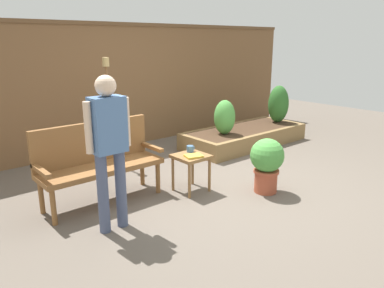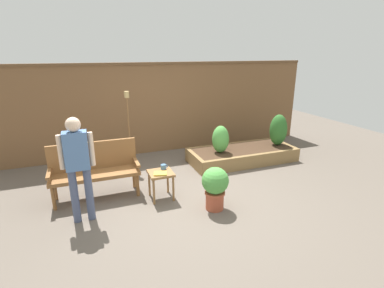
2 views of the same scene
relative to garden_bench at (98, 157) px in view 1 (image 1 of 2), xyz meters
The scene contains 12 objects.
ground_plane 1.66m from the garden_bench, 25.15° to the right, with size 14.00×14.00×0.00m, color #60564C.
fence_back 2.46m from the garden_bench, 53.79° to the left, with size 8.40×0.14×2.16m.
garden_bench is the anchor object (origin of this frame).
side_table 1.14m from the garden_bench, 26.25° to the right, with size 0.40×0.40×0.48m.
cup_on_table 1.17m from the garden_bench, 19.47° to the right, with size 0.12×0.09×0.08m.
book_on_table 1.15m from the garden_bench, 30.57° to the right, with size 0.21×0.16×0.02m, color gold.
potted_boxwood 2.07m from the garden_bench, 33.53° to the right, with size 0.42×0.42×0.70m.
raised_planter_bed 3.27m from the garden_bench, ahead, with size 2.40×1.00×0.30m.
shrub_near_bench 2.66m from the garden_bench, 10.84° to the left, with size 0.36×0.36×0.59m.
shrub_far_corner 4.13m from the garden_bench, ahead, with size 0.40×0.40×0.72m.
tiki_torch 1.51m from the garden_bench, 55.92° to the left, with size 0.10×0.10×1.62m.
person_by_bench 0.87m from the garden_bench, 106.75° to the right, with size 0.47×0.20×1.56m.
Camera 1 is at (-3.26, -3.22, 1.87)m, focal length 34.73 mm.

